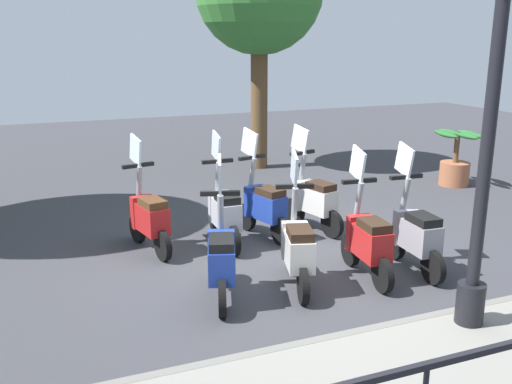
# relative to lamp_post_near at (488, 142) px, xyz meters

# --- Properties ---
(ground_plane) EXTENTS (28.00, 28.00, 0.00)m
(ground_plane) POSITION_rel_lamp_post_near_xyz_m (2.40, 0.65, -1.90)
(ground_plane) COLOR #38383D
(lamp_post_near) EXTENTS (0.26, 0.90, 3.98)m
(lamp_post_near) POSITION_rel_lamp_post_near_xyz_m (0.00, 0.00, 0.00)
(lamp_post_near) COLOR black
(lamp_post_near) RESTS_ON promenade_walkway
(potted_palm) EXTENTS (1.06, 0.66, 1.05)m
(potted_palm) POSITION_rel_lamp_post_near_xyz_m (4.72, -3.83, -1.46)
(potted_palm) COLOR #9E5B3D
(potted_palm) RESTS_ON ground_plane
(scooter_near_0) EXTENTS (1.23, 0.44, 1.54)m
(scooter_near_0) POSITION_rel_lamp_post_near_xyz_m (1.52, -0.50, -1.42)
(scooter_near_0) COLOR black
(scooter_near_0) RESTS_ON ground_plane
(scooter_near_1) EXTENTS (1.23, 0.44, 1.54)m
(scooter_near_1) POSITION_rel_lamp_post_near_xyz_m (1.55, 0.16, -1.42)
(scooter_near_1) COLOR black
(scooter_near_1) RESTS_ON ground_plane
(scooter_near_2) EXTENTS (1.20, 0.54, 1.54)m
(scooter_near_2) POSITION_rel_lamp_post_near_xyz_m (1.62, 1.04, -1.42)
(scooter_near_2) COLOR black
(scooter_near_2) RESTS_ON ground_plane
(scooter_near_3) EXTENTS (1.20, 0.55, 1.54)m
(scooter_near_3) POSITION_rel_lamp_post_near_xyz_m (1.65, 1.93, -1.42)
(scooter_near_3) COLOR black
(scooter_near_3) RESTS_ON ground_plane
(scooter_far_0) EXTENTS (1.21, 0.52, 1.54)m
(scooter_far_0) POSITION_rel_lamp_post_near_xyz_m (3.34, -0.06, -1.42)
(scooter_far_0) COLOR black
(scooter_far_0) RESTS_ON ground_plane
(scooter_far_1) EXTENTS (1.21, 0.53, 1.54)m
(scooter_far_1) POSITION_rel_lamp_post_near_xyz_m (3.32, 0.74, -1.42)
(scooter_far_1) COLOR black
(scooter_far_1) RESTS_ON ground_plane
(scooter_far_2) EXTENTS (1.23, 0.44, 1.54)m
(scooter_far_2) POSITION_rel_lamp_post_near_xyz_m (3.23, 1.36, -1.42)
(scooter_far_2) COLOR black
(scooter_far_2) RESTS_ON ground_plane
(scooter_far_3) EXTENTS (1.22, 0.49, 1.54)m
(scooter_far_3) POSITION_rel_lamp_post_near_xyz_m (3.39, 2.37, -1.42)
(scooter_far_3) COLOR black
(scooter_far_3) RESTS_ON ground_plane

